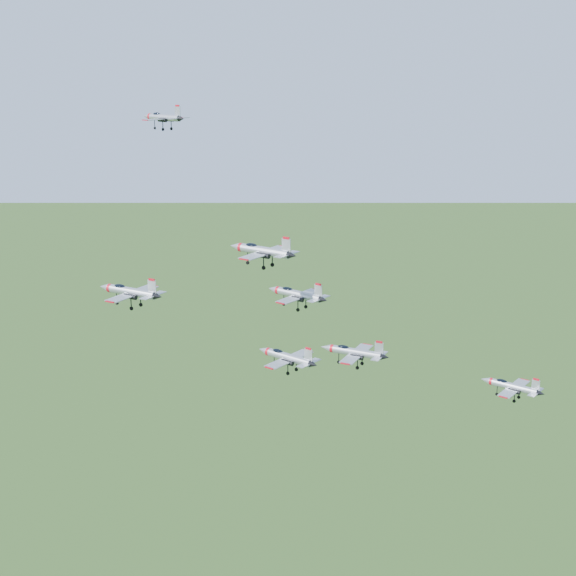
% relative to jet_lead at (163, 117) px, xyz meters
% --- Properties ---
extents(jet_lead, '(10.98, 9.31, 2.97)m').
position_rel_jet_lead_xyz_m(jet_lead, '(0.00, 0.00, 0.00)').
color(jet_lead, '#A5A9B2').
extents(jet_left_high, '(13.53, 11.32, 3.62)m').
position_rel_jet_lead_xyz_m(jet_left_high, '(25.58, -10.57, -20.13)').
color(jet_left_high, '#A5A9B2').
extents(jet_right_high, '(11.06, 9.15, 2.96)m').
position_rel_jet_lead_xyz_m(jet_right_high, '(19.39, -38.18, -20.74)').
color(jet_right_high, '#A5A9B2').
extents(jet_left_low, '(12.46, 10.49, 3.35)m').
position_rel_jet_lead_xyz_m(jet_left_low, '(29.72, -5.85, -28.31)').
color(jet_left_low, '#A5A9B2').
extents(jet_right_low, '(10.46, 8.84, 2.82)m').
position_rel_jet_lead_xyz_m(jet_right_low, '(39.28, -29.51, -30.06)').
color(jet_right_low, '#A5A9B2').
extents(jet_trail, '(11.59, 9.51, 3.11)m').
position_rel_jet_lead_xyz_m(jet_trail, '(42.76, -12.29, -34.53)').
color(jet_trail, '#A5A9B2').
extents(jet_extra, '(10.59, 8.91, 2.84)m').
position_rel_jet_lead_xyz_m(jet_extra, '(65.92, -2.51, -39.88)').
color(jet_extra, '#A5A9B2').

